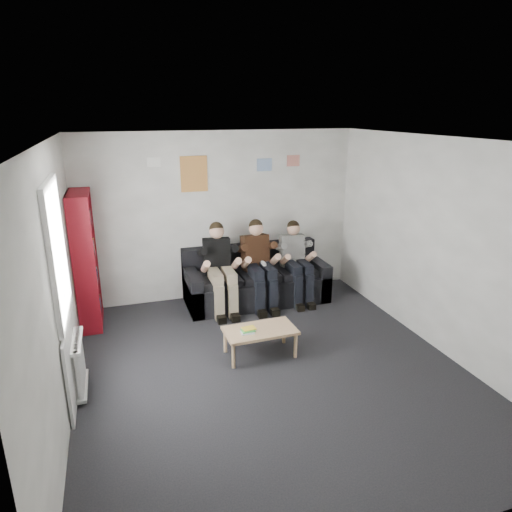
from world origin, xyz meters
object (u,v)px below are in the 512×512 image
Objects in this scene: bookshelf at (86,260)px; person_left at (220,269)px; person_middle at (259,265)px; person_right at (297,262)px; coffee_table at (260,332)px; sofa at (255,282)px.

person_left is at bearing -3.80° from bookshelf.
person_middle is 0.63m from person_right.
person_left is 1.27m from person_right.
sofa is at bearing 74.17° from coffee_table.
sofa is 0.76m from person_left.
person_right is (0.63, 0.00, -0.02)m from person_middle.
person_left reaches higher than person_middle.
bookshelf is (-2.54, -0.06, 0.65)m from sofa.
person_left is (-0.15, 1.50, 0.37)m from coffee_table.
person_middle reaches higher than sofa.
sofa is 1.66× the size of person_middle.
person_right is (3.17, -0.15, -0.31)m from bookshelf.
person_right reaches higher than coffee_table.
sofa is at bearing 84.19° from person_middle.
bookshelf is at bearing 141.25° from coffee_table.
bookshelf is at bearing -177.51° from person_left.
sofa is at bearing 1.95° from bookshelf.
person_left is (1.91, -0.15, -0.29)m from bookshelf.
sofa is 1.65× the size of person_left.
person_middle is at bearing -90.00° from sofa.
person_middle reaches higher than person_right.
person_middle is at bearing -2.69° from bookshelf.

